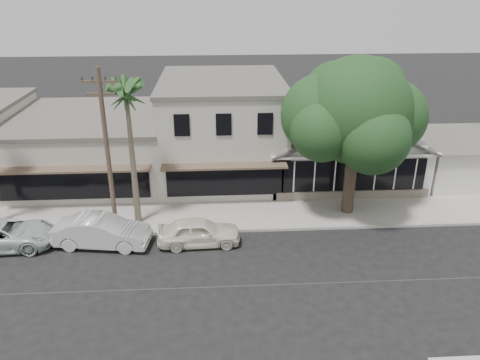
{
  "coord_description": "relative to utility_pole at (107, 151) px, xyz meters",
  "views": [
    {
      "loc": [
        -3.59,
        -17.51,
        12.82
      ],
      "look_at": [
        -2.2,
        6.0,
        2.66
      ],
      "focal_mm": 35.0,
      "sensor_mm": 36.0,
      "label": 1
    }
  ],
  "objects": [
    {
      "name": "row_building_near",
      "position": [
        6.0,
        8.3,
        -1.54
      ],
      "size": [
        8.0,
        10.0,
        6.5
      ],
      "primitive_type": "cube",
      "color": "#BAB6A8",
      "rests_on": "ground"
    },
    {
      "name": "car_2",
      "position": [
        -5.47,
        -1.09,
        -4.07
      ],
      "size": [
        5.32,
        2.67,
        1.45
      ],
      "primitive_type": "imported",
      "rotation": [
        0.0,
        0.0,
        1.62
      ],
      "color": "silver",
      "rests_on": "ground"
    },
    {
      "name": "car_1",
      "position": [
        -0.47,
        -1.23,
        -3.98
      ],
      "size": [
        5.11,
        2.37,
        1.62
      ],
      "primitive_type": "imported",
      "rotation": [
        0.0,
        0.0,
        1.43
      ],
      "color": "silver",
      "rests_on": "ground"
    },
    {
      "name": "ground",
      "position": [
        9.0,
        -5.2,
        -4.79
      ],
      "size": [
        140.0,
        140.0,
        0.0
      ],
      "primitive_type": "plane",
      "color": "black",
      "rests_on": "ground"
    },
    {
      "name": "sidewalk_north",
      "position": [
        1.0,
        1.55,
        -4.71
      ],
      "size": [
        90.0,
        3.5,
        0.15
      ],
      "primitive_type": "cube",
      "color": "#9E9991",
      "rests_on": "ground"
    },
    {
      "name": "shade_tree",
      "position": [
        13.13,
        1.9,
        1.27
      ],
      "size": [
        8.29,
        7.5,
        9.2
      ],
      "rotation": [
        0.0,
        0.0,
        0.2
      ],
      "color": "#4B3B2D",
      "rests_on": "ground"
    },
    {
      "name": "row_building_midnear",
      "position": [
        -3.0,
        8.3,
        -2.69
      ],
      "size": [
        10.0,
        10.0,
        4.2
      ],
      "primitive_type": "cube",
      "color": "#BAB6A7",
      "rests_on": "ground"
    },
    {
      "name": "utility_pole",
      "position": [
        0.0,
        0.0,
        0.0
      ],
      "size": [
        1.8,
        0.24,
        9.0
      ],
      "color": "brown",
      "rests_on": "ground"
    },
    {
      "name": "corner_shop",
      "position": [
        14.0,
        7.27,
        -2.17
      ],
      "size": [
        10.4,
        8.6,
        5.1
      ],
      "color": "silver",
      "rests_on": "ground"
    },
    {
      "name": "side_cottage",
      "position": [
        22.2,
        6.3,
        -3.29
      ],
      "size": [
        6.0,
        6.0,
        3.0
      ],
      "primitive_type": "cube",
      "color": "silver",
      "rests_on": "ground"
    },
    {
      "name": "palm_east",
      "position": [
        1.04,
        1.02,
        2.69
      ],
      "size": [
        3.33,
        3.33,
        8.7
      ],
      "color": "#726651",
      "rests_on": "ground"
    },
    {
      "name": "car_0",
      "position": [
        4.53,
        -1.4,
        -4.06
      ],
      "size": [
        4.35,
        1.89,
        1.46
      ],
      "primitive_type": "imported",
      "rotation": [
        0.0,
        0.0,
        1.61
      ],
      "color": "white",
      "rests_on": "ground"
    }
  ]
}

